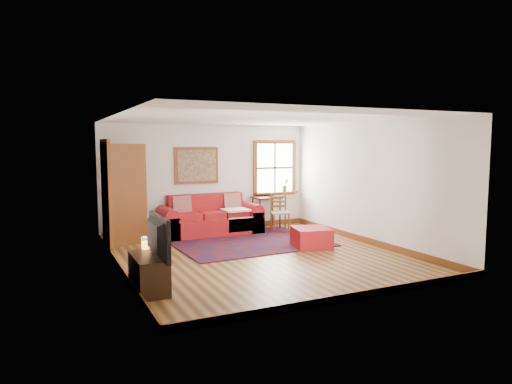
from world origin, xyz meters
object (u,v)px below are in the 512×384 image
red_leather_sofa (210,221)px  side_table (266,202)px  red_ottoman (311,238)px  media_cabinet (149,273)px  ladder_back_chair (279,211)px

red_leather_sofa → side_table: size_ratio=2.98×
red_leather_sofa → red_ottoman: (1.37, -2.15, -0.10)m
red_leather_sofa → media_cabinet: (-2.14, -3.47, -0.05)m
red_ottoman → media_cabinet: media_cabinet is taller
red_leather_sofa → side_table: red_leather_sofa is taller
red_leather_sofa → red_ottoman: bearing=-57.6°
red_ottoman → red_leather_sofa: bearing=135.2°
red_ottoman → ladder_back_chair: 1.86m
red_leather_sofa → red_ottoman: 2.55m
media_cabinet → red_ottoman: bearing=20.6°
red_leather_sofa → media_cabinet: red_leather_sofa is taller
ladder_back_chair → media_cabinet: bearing=-140.2°
side_table → red_leather_sofa: bearing=-175.3°
red_ottoman → side_table: size_ratio=0.89×
media_cabinet → ladder_back_chair: bearing=39.8°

